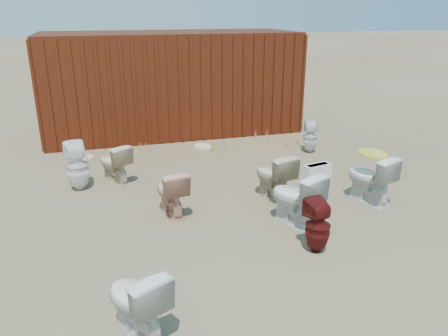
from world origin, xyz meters
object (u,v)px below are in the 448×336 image
object	(u,v)px
toilet_front_c	(296,198)
loose_tank	(317,174)
toilet_front_pink	(171,192)
toilet_back_a	(77,166)
shipping_container	(171,82)
toilet_front_maroon	(318,226)
toilet_back_beige_left	(114,163)
toilet_back_yellowlid	(370,178)
toilet_back_beige_right	(274,176)
toilet_back_e	(310,137)
toilet_front_a	(136,301)

from	to	relation	value
toilet_front_c	loose_tank	world-z (taller)	toilet_front_c
toilet_front_pink	toilet_back_a	distance (m)	1.93
shipping_container	toilet_front_maroon	xyz separation A→B (m)	(0.68, -6.45, -0.85)
toilet_back_beige_left	toilet_back_yellowlid	distance (m)	4.33
shipping_container	toilet_back_beige_right	world-z (taller)	shipping_container
shipping_container	toilet_back_e	xyz separation A→B (m)	(2.48, -2.71, -0.86)
toilet_front_maroon	toilet_back_e	world-z (taller)	toilet_front_maroon
toilet_back_e	loose_tank	xyz separation A→B (m)	(-0.71, -1.66, -0.16)
toilet_front_maroon	toilet_back_beige_right	distance (m)	1.69
shipping_container	toilet_front_maroon	size ratio (longest dim) A/B	8.55
toilet_front_pink	toilet_back_yellowlid	bearing A→B (deg)	161.82
toilet_front_a	toilet_back_beige_right	size ratio (longest dim) A/B	0.93
toilet_front_maroon	toilet_back_yellowlid	distance (m)	1.90
shipping_container	toilet_front_pink	world-z (taller)	shipping_container
toilet_back_yellowlid	loose_tank	xyz separation A→B (m)	(-0.41, 0.94, -0.22)
toilet_front_pink	toilet_back_yellowlid	distance (m)	3.13
toilet_front_pink	toilet_front_c	bearing A→B (deg)	142.72
toilet_back_beige_right	toilet_back_yellowlid	distance (m)	1.51
toilet_front_a	toilet_back_e	xyz separation A→B (m)	(4.14, 4.63, -0.03)
toilet_front_pink	toilet_back_yellowlid	world-z (taller)	toilet_back_yellowlid
toilet_back_a	toilet_back_beige_left	world-z (taller)	toilet_back_a
shipping_container	toilet_back_beige_left	bearing A→B (deg)	-116.40
toilet_front_a	toilet_back_beige_left	bearing A→B (deg)	-116.06
toilet_front_a	toilet_back_beige_left	xyz separation A→B (m)	(0.03, 4.06, -0.02)
loose_tank	toilet_front_maroon	bearing A→B (deg)	-129.42
toilet_front_c	toilet_back_beige_right	world-z (taller)	toilet_front_c
toilet_front_a	shipping_container	bearing A→B (deg)	-128.38
toilet_back_beige_right	toilet_back_e	world-z (taller)	toilet_back_beige_right
loose_tank	toilet_back_beige_right	bearing A→B (deg)	-169.80
shipping_container	toilet_front_pink	size ratio (longest dim) A/B	8.46
toilet_back_beige_left	toilet_back_e	distance (m)	4.15
toilet_front_c	toilet_front_a	bearing A→B (deg)	11.15
toilet_front_maroon	toilet_back_yellowlid	xyz separation A→B (m)	(1.52, 1.14, 0.05)
toilet_front_a	toilet_back_yellowlid	bearing A→B (deg)	-177.85
toilet_back_beige_left	toilet_back_beige_right	bearing A→B (deg)	118.74
toilet_front_maroon	toilet_back_yellowlid	size ratio (longest dim) A/B	0.88
toilet_front_pink	toilet_back_a	world-z (taller)	toilet_back_a
toilet_back_a	toilet_back_beige_left	distance (m)	0.64
toilet_back_yellowlid	toilet_front_c	bearing A→B (deg)	-4.41
shipping_container	loose_tank	size ratio (longest dim) A/B	12.00
toilet_back_a	toilet_back_e	xyz separation A→B (m)	(4.72, 0.75, -0.08)
shipping_container	loose_tank	xyz separation A→B (m)	(1.78, -4.37, -1.02)
toilet_front_a	loose_tank	world-z (taller)	toilet_front_a
toilet_front_maroon	toilet_back_beige_left	bearing A→B (deg)	-57.35
toilet_front_maroon	toilet_back_e	distance (m)	4.15
toilet_front_maroon	loose_tank	bearing A→B (deg)	-121.32
toilet_front_pink	toilet_back_a	size ratio (longest dim) A/B	0.85
toilet_back_beige_right	toilet_front_pink	bearing A→B (deg)	-10.92
toilet_front_pink	toilet_front_maroon	xyz separation A→B (m)	(1.57, -1.60, -0.00)
shipping_container	toilet_back_beige_right	bearing A→B (deg)	-80.69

